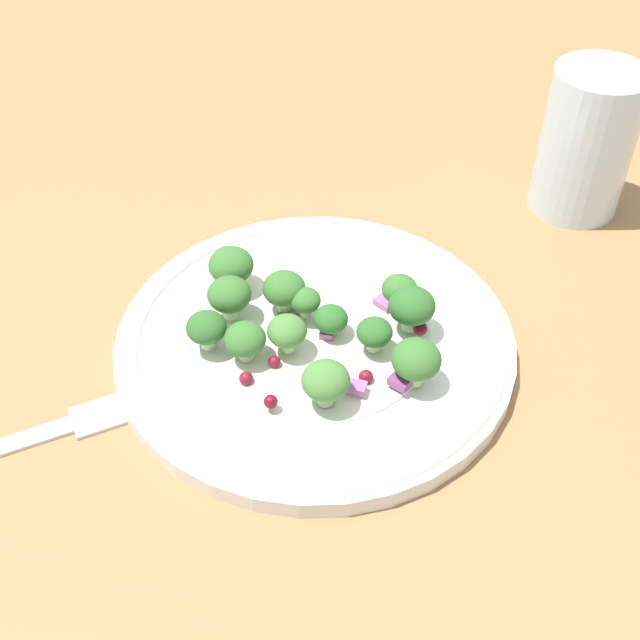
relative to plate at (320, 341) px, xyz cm
name	(u,v)px	position (x,y,z in cm)	size (l,w,h in cm)	color
ground_plane	(361,362)	(-0.16, 2.63, -1.86)	(180.00, 180.00, 2.00)	olive
plate	(320,341)	(0.00, 0.00, 0.00)	(24.86, 24.86, 1.70)	white
dressing_pool	(320,336)	(0.00, 0.00, 0.44)	(14.42, 14.42, 0.20)	white
broccoli_floret_0	(250,340)	(2.27, -3.96, 2.12)	(2.50, 2.50, 2.53)	#9EC684
broccoli_floret_1	(331,382)	(5.44, 0.98, 2.34)	(2.75, 2.75, 2.79)	#8EB77A
broccoli_floret_2	(234,296)	(-1.18, -5.38, 2.47)	(2.74, 2.74, 2.78)	#9EC684
broccoli_floret_3	(310,301)	(-1.43, -0.69, 2.06)	(1.93, 1.93, 1.96)	#8EB77A
broccoli_floret_4	(289,290)	(-2.21, -2.09, 2.24)	(2.73, 2.73, 2.76)	#ADD18E
broccoli_floret_5	(405,290)	(-2.37, 5.11, 2.48)	(2.26, 2.26, 2.28)	#8EB77A
broccoli_floret_6	(336,324)	(0.16, 0.96, 1.75)	(2.12, 2.12, 2.14)	#8EB77A
broccoli_floret_7	(417,307)	(-0.90, 5.86, 2.45)	(2.87, 2.87, 2.91)	#8EB77A
broccoli_floret_8	(380,333)	(1.08, 3.63, 2.01)	(2.18, 2.18, 2.21)	#ADD18E
broccoli_floret_9	(422,360)	(3.42, 6.04, 2.26)	(2.90, 2.90, 2.94)	#ADD18E
broccoli_floret_10	(292,332)	(1.56, -1.54, 2.25)	(2.39, 2.39, 2.42)	#ADD18E
broccoli_floret_11	(236,266)	(-4.06, -5.70, 2.40)	(2.93, 2.93, 2.97)	#ADD18E
broccoli_floret_12	(212,328)	(1.58, -6.36, 2.26)	(2.43, 2.43, 2.46)	#9EC684
cranberry_0	(280,362)	(2.74, -2.23, 0.87)	(0.73, 0.73, 0.73)	maroon
cranberry_1	(371,377)	(3.60, 3.23, 0.86)	(0.87, 0.87, 0.87)	maroon
cranberry_2	(251,379)	(4.15, -3.74, 0.82)	(0.84, 0.84, 0.84)	maroon
cranberry_3	(426,334)	(0.32, 6.45, 1.34)	(0.88, 0.88, 0.88)	#4C0A14
cranberry_4	(276,402)	(6.21, -2.05, 1.28)	(0.81, 0.81, 0.81)	maroon
cranberry_5	(240,297)	(-2.36, -5.26, 1.28)	(0.72, 0.72, 0.72)	maroon
onion_bit_0	(354,387)	(4.57, 2.27, 1.03)	(0.88, 1.26, 0.46)	#A35B93
onion_bit_1	(407,380)	(3.89, 5.30, 1.07)	(1.27, 1.20, 0.52)	#843D75
onion_bit_2	(295,316)	(-1.59, -1.70, 0.56)	(1.34, 0.92, 0.36)	#934C84
onion_bit_3	(390,303)	(-3.00, 4.32, 0.76)	(1.01, 1.29, 0.49)	#A35B93
onion_bit_4	(332,335)	(0.19, 0.76, 0.79)	(0.85, 1.26, 0.47)	#A35B93
water_glass	(591,142)	(-17.09, 18.65, 4.63)	(6.73, 6.73, 10.97)	silver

